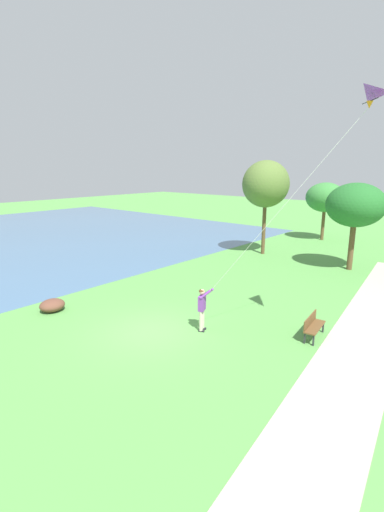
{
  "coord_description": "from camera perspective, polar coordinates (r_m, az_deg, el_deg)",
  "views": [
    {
      "loc": [
        10.09,
        -9.04,
        6.37
      ],
      "look_at": [
        0.75,
        1.74,
        2.9
      ],
      "focal_mm": 25.75,
      "sensor_mm": 36.0,
      "label": 1
    }
  ],
  "objects": [
    {
      "name": "walkway_path",
      "position": [
        13.11,
        22.93,
        -16.53
      ],
      "size": [
        6.46,
        32.04,
        0.02
      ],
      "primitive_type": "cube",
      "rotation": [
        0.0,
        0.0,
        0.13
      ],
      "color": "#B7AD99",
      "rests_on": "ground"
    },
    {
      "name": "person_kite_flyer",
      "position": [
        14.58,
        1.63,
        -7.74
      ],
      "size": [
        0.63,
        0.49,
        1.83
      ],
      "color": "#232328",
      "rests_on": "ground"
    },
    {
      "name": "tree_lakeside_far",
      "position": [
        27.48,
        11.4,
        10.86
      ],
      "size": [
        3.28,
        3.68,
        6.85
      ],
      "color": "brown",
      "rests_on": "ground"
    },
    {
      "name": "flying_kite",
      "position": [
        13.15,
        24.81,
        21.18
      ],
      "size": [
        4.91,
        2.35,
        6.97
      ],
      "color": "purple"
    },
    {
      "name": "ground_plane",
      "position": [
        14.97,
        -6.66,
        -11.6
      ],
      "size": [
        120.0,
        120.0,
        0.0
      ],
      "primitive_type": "plane",
      "color": "#569947"
    },
    {
      "name": "park_bench_near_walkway",
      "position": [
        14.95,
        18.27,
        -10.13
      ],
      "size": [
        0.63,
        1.54,
        0.88
      ],
      "color": "brown",
      "rests_on": "ground"
    },
    {
      "name": "tree_treeline_right",
      "position": [
        24.79,
        24.07,
        7.19
      ],
      "size": [
        3.53,
        3.57,
        5.45
      ],
      "color": "brown",
      "rests_on": "ground"
    },
    {
      "name": "lakeside_shrub",
      "position": [
        17.89,
        -20.89,
        -7.16
      ],
      "size": [
        1.0,
        1.13,
        0.56
      ],
      "primitive_type": "ellipsoid",
      "color": "brown",
      "rests_on": "ground"
    },
    {
      "name": "tree_lakeside_near",
      "position": [
        34.5,
        19.99,
        8.53
      ],
      "size": [
        3.33,
        3.31,
        5.06
      ],
      "color": "brown",
      "rests_on": "ground"
    }
  ]
}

